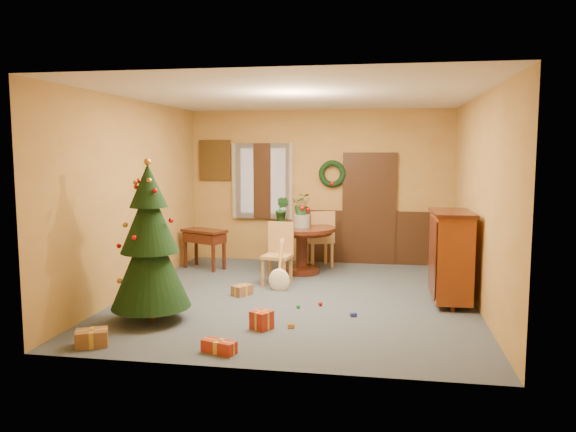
% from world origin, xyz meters
% --- Properties ---
extents(room_envelope, '(5.50, 5.50, 5.50)m').
position_xyz_m(room_envelope, '(0.21, 2.70, 1.12)').
color(room_envelope, '#343C4C').
rests_on(room_envelope, ground).
extents(dining_table, '(1.18, 1.18, 0.81)m').
position_xyz_m(dining_table, '(-0.18, 1.64, 0.57)').
color(dining_table, black).
rests_on(dining_table, floor).
extents(urn, '(0.29, 0.29, 0.22)m').
position_xyz_m(urn, '(-0.18, 1.64, 0.92)').
color(urn, slate).
rests_on(urn, dining_table).
extents(centerpiece_plant, '(0.34, 0.29, 0.37)m').
position_xyz_m(centerpiece_plant, '(-0.18, 1.64, 1.22)').
color(centerpiece_plant, '#1E4C23').
rests_on(centerpiece_plant, urn).
extents(chair_near, '(0.49, 0.49, 0.99)m').
position_xyz_m(chair_near, '(-0.43, 0.80, 0.53)').
color(chair_near, '#9E6E3F').
rests_on(chair_near, floor).
extents(chair_far, '(0.60, 0.60, 1.05)m').
position_xyz_m(chair_far, '(0.09, 2.19, 0.56)').
color(chair_far, '#9E6E3F').
rests_on(chair_far, floor).
extents(guitar, '(0.34, 0.51, 0.75)m').
position_xyz_m(guitar, '(-0.34, 0.37, 0.38)').
color(guitar, '#F0E8C8').
rests_on(guitar, floor).
extents(plant_stand, '(0.34, 0.34, 0.87)m').
position_xyz_m(plant_stand, '(-0.57, 1.89, 0.54)').
color(plant_stand, black).
rests_on(plant_stand, floor).
extents(stand_plant, '(0.30, 0.27, 0.45)m').
position_xyz_m(stand_plant, '(-0.57, 1.89, 1.09)').
color(stand_plant, '#19471E').
rests_on(stand_plant, plant_stand).
extents(christmas_tree, '(0.99, 0.99, 2.04)m').
position_xyz_m(christmas_tree, '(-1.65, -1.41, 0.97)').
color(christmas_tree, '#382111').
rests_on(christmas_tree, floor).
extents(writing_desk, '(0.90, 0.70, 0.72)m').
position_xyz_m(writing_desk, '(-1.98, 1.72, 0.54)').
color(writing_desk, black).
rests_on(writing_desk, floor).
extents(sideboard, '(0.57, 1.03, 1.30)m').
position_xyz_m(sideboard, '(2.15, 0.04, 0.70)').
color(sideboard, '#562009').
rests_on(sideboard, floor).
extents(gift_a, '(0.41, 0.37, 0.18)m').
position_xyz_m(gift_a, '(-1.92, -2.40, 0.09)').
color(gift_a, brown).
rests_on(gift_a, floor).
extents(gift_b, '(0.30, 0.30, 0.22)m').
position_xyz_m(gift_b, '(-0.21, -1.50, 0.11)').
color(gift_b, maroon).
rests_on(gift_b, floor).
extents(gift_c, '(0.31, 0.34, 0.15)m').
position_xyz_m(gift_c, '(-0.83, -0.01, 0.08)').
color(gift_c, brown).
rests_on(gift_c, floor).
extents(gift_d, '(0.40, 0.26, 0.13)m').
position_xyz_m(gift_d, '(-0.48, -2.36, 0.07)').
color(gift_d, maroon).
rests_on(gift_d, floor).
extents(toy_a, '(0.09, 0.08, 0.05)m').
position_xyz_m(toy_a, '(0.86, -0.82, 0.03)').
color(toy_a, '#24359D').
rests_on(toy_a, floor).
extents(toy_b, '(0.06, 0.06, 0.06)m').
position_xyz_m(toy_b, '(0.09, -0.56, 0.03)').
color(toy_b, green).
rests_on(toy_b, floor).
extents(toy_c, '(0.09, 0.09, 0.05)m').
position_xyz_m(toy_c, '(-0.29, -1.49, 0.03)').
color(toy_c, gold).
rests_on(toy_c, floor).
extents(toy_d, '(0.06, 0.06, 0.06)m').
position_xyz_m(toy_d, '(0.38, -0.40, 0.03)').
color(toy_d, '#BD0C0E').
rests_on(toy_d, floor).
extents(toy_e, '(0.09, 0.07, 0.05)m').
position_xyz_m(toy_e, '(0.14, -1.42, 0.03)').
color(toy_e, '#C17D2D').
rests_on(toy_e, floor).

